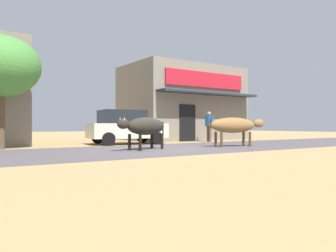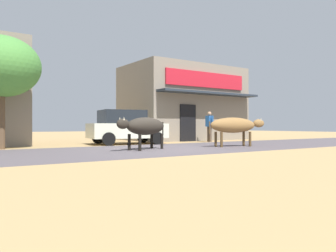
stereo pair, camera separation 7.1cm
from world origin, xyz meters
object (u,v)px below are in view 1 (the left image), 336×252
cow_far_dark (234,125)px  pedestrian_by_shop (209,124)px  roadside_tree (1,67)px  parked_hatchback_car (125,127)px  cow_near_brown (145,126)px

cow_far_dark → pedestrian_by_shop: (1.91, 3.82, 0.08)m
roadside_tree → parked_hatchback_car: size_ratio=1.12×
cow_far_dark → parked_hatchback_car: bearing=125.3°
roadside_tree → pedestrian_by_shop: size_ratio=2.57×
roadside_tree → pedestrian_by_shop: (10.47, 0.10, -2.14)m
cow_near_brown → pedestrian_by_shop: pedestrian_by_shop is taller
roadside_tree → cow_near_brown: size_ratio=1.68×
pedestrian_by_shop → cow_far_dark: bearing=-116.5°
parked_hatchback_car → cow_near_brown: 3.95m
cow_near_brown → roadside_tree: bearing=143.8°
roadside_tree → pedestrian_by_shop: bearing=0.6°
roadside_tree → cow_far_dark: (8.56, -3.72, -2.22)m
pedestrian_by_shop → roadside_tree: bearing=-179.4°
cow_near_brown → pedestrian_by_shop: (6.05, 3.33, 0.12)m
cow_near_brown → cow_far_dark: size_ratio=0.92×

